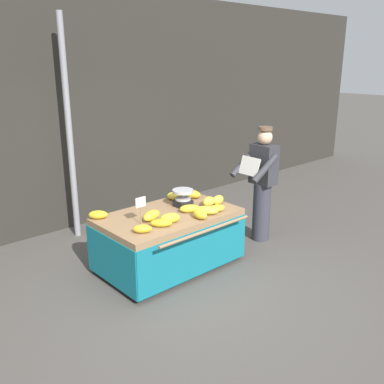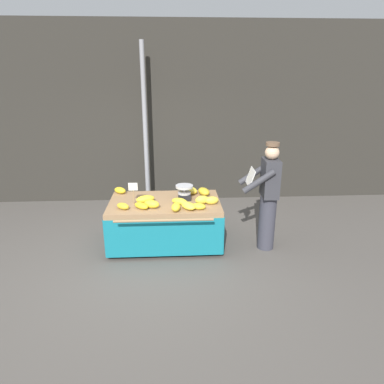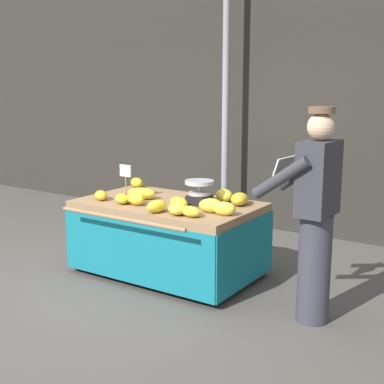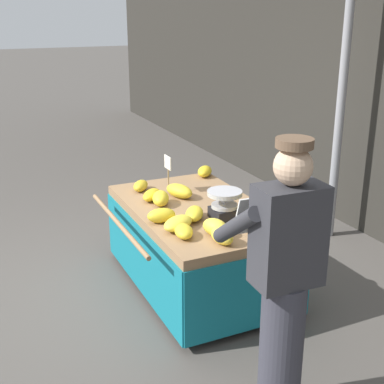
% 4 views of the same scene
% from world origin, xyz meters
% --- Properties ---
extents(ground_plane, '(60.00, 60.00, 0.00)m').
position_xyz_m(ground_plane, '(0.00, 0.00, 0.00)').
color(ground_plane, '#514C47').
extents(street_pole, '(0.09, 0.09, 3.25)m').
position_xyz_m(street_pole, '(-0.16, 2.40, 1.63)').
color(street_pole, gray).
rests_on(street_pole, ground).
extents(banana_cart, '(1.77, 1.27, 0.74)m').
position_xyz_m(banana_cart, '(0.24, 0.63, 0.54)').
color(banana_cart, '#93704C').
rests_on(banana_cart, ground).
extents(weighing_scale, '(0.28, 0.28, 0.23)m').
position_xyz_m(weighing_scale, '(0.56, 0.71, 0.86)').
color(weighing_scale, black).
rests_on(weighing_scale, banana_cart).
extents(price_sign, '(0.14, 0.01, 0.34)m').
position_xyz_m(price_sign, '(-0.24, 0.55, 0.99)').
color(price_sign, '#997A51').
rests_on(price_sign, banana_cart).
extents(banana_bunch_0, '(0.25, 0.31, 0.12)m').
position_xyz_m(banana_bunch_0, '(0.89, 0.91, 0.80)').
color(banana_bunch_0, gold).
rests_on(banana_bunch_0, banana_cart).
extents(banana_bunch_1, '(0.29, 0.31, 0.12)m').
position_xyz_m(banana_bunch_1, '(0.67, 0.98, 0.80)').
color(banana_bunch_1, yellow).
rests_on(banana_bunch_1, banana_cart).
extents(banana_bunch_2, '(0.25, 0.19, 0.09)m').
position_xyz_m(banana_bunch_2, '(0.75, 0.27, 0.79)').
color(banana_bunch_2, yellow).
rests_on(banana_bunch_2, banana_cart).
extents(banana_bunch_3, '(0.25, 0.20, 0.13)m').
position_xyz_m(banana_bunch_3, '(0.82, 0.49, 0.81)').
color(banana_bunch_3, yellow).
rests_on(banana_bunch_3, banana_cart).
extents(banana_bunch_4, '(0.30, 0.33, 0.10)m').
position_xyz_m(banana_bunch_4, '(0.60, 0.29, 0.79)').
color(banana_bunch_4, yellow).
rests_on(banana_bunch_4, banana_cart).
extents(banana_bunch_5, '(0.15, 0.24, 0.11)m').
position_xyz_m(banana_bunch_5, '(0.41, 0.22, 0.80)').
color(banana_bunch_5, yellow).
rests_on(banana_bunch_5, banana_cart).
extents(banana_bunch_6, '(0.28, 0.22, 0.12)m').
position_xyz_m(banana_bunch_6, '(0.05, 0.36, 0.80)').
color(banana_bunch_6, yellow).
rests_on(banana_bunch_6, banana_cart).
extents(banana_bunch_7, '(0.28, 0.27, 0.09)m').
position_xyz_m(banana_bunch_7, '(-0.10, 0.34, 0.79)').
color(banana_bunch_7, gold).
rests_on(banana_bunch_7, banana_cart).
extents(banana_bunch_8, '(0.27, 0.25, 0.10)m').
position_xyz_m(banana_bunch_8, '(-0.52, 1.07, 0.80)').
color(banana_bunch_8, gold).
rests_on(banana_bunch_8, banana_cart).
extents(banana_bunch_9, '(0.23, 0.15, 0.12)m').
position_xyz_m(banana_bunch_9, '(0.97, 0.47, 0.81)').
color(banana_bunch_9, yellow).
rests_on(banana_bunch_9, banana_cart).
extents(banana_bunch_10, '(0.33, 0.24, 0.12)m').
position_xyz_m(banana_bunch_10, '(-0.06, 0.59, 0.80)').
color(banana_bunch_10, yellow).
rests_on(banana_bunch_10, banana_cart).
extents(banana_bunch_11, '(0.25, 0.23, 0.09)m').
position_xyz_m(banana_bunch_11, '(-0.38, 0.34, 0.79)').
color(banana_bunch_11, gold).
rests_on(banana_bunch_11, banana_cart).
extents(banana_bunch_12, '(0.29, 0.25, 0.10)m').
position_xyz_m(banana_bunch_12, '(0.47, 0.48, 0.79)').
color(banana_bunch_12, yellow).
rests_on(banana_bunch_12, banana_cart).
extents(vendor_person, '(0.59, 0.53, 1.71)m').
position_xyz_m(vendor_person, '(1.83, 0.41, 0.87)').
color(vendor_person, '#383842').
rests_on(vendor_person, ground).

